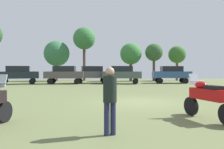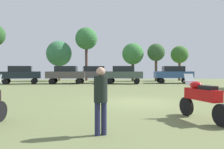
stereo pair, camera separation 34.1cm
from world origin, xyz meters
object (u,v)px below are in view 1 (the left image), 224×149
tree_2 (57,54)px  car_4 (123,73)px  car_3 (171,73)px  tree_6 (154,53)px  car_5 (92,73)px  car_1 (65,73)px  tree_4 (177,55)px  motorcycle_5 (207,97)px  tree_1 (131,54)px  car_2 (18,73)px  person_1 (110,96)px  tree_5 (84,39)px

tree_2 → car_4: bearing=-40.0°
car_3 → tree_6: size_ratio=0.85×
car_4 → car_5: same height
car_4 → tree_2: size_ratio=0.81×
car_1 → car_5: (3.03, 0.91, 0.00)m
tree_2 → tree_4: size_ratio=1.13×
motorcycle_5 → tree_1: size_ratio=0.42×
car_2 → tree_6: tree_6 is taller
car_3 → person_1: bearing=162.2°
car_2 → tree_4: size_ratio=0.92×
person_1 → tree_4: bearing=-132.9°
car_4 → tree_6: bearing=-29.9°
car_2 → tree_5: bearing=-56.8°
car_3 → tree_1: (-3.84, 5.71, 2.60)m
tree_1 → car_2: bearing=-156.8°
car_2 → motorcycle_5: bearing=-158.7°
person_1 → tree_1: size_ratio=0.32×
car_1 → tree_4: size_ratio=0.88×
car_3 → motorcycle_5: bearing=169.3°
car_3 → tree_2: bearing=71.0°
car_3 → car_4: size_ratio=0.97×
car_4 → tree_5: bearing=44.2°
person_1 → tree_5: size_ratio=0.22×
car_2 → tree_4: bearing=-85.3°
person_1 → motorcycle_5: bearing=-175.2°
car_1 → car_2: same height
tree_4 → tree_5: (-13.28, 1.04, 2.27)m
tree_5 → car_5: bearing=-79.6°
person_1 → tree_2: (-5.44, 26.67, 2.86)m
motorcycle_5 → tree_2: size_ratio=0.40×
tree_2 → tree_1: bearing=-4.9°
car_2 → tree_4: (20.25, 5.80, 2.52)m
car_3 → person_1: 21.91m
motorcycle_5 → car_2: size_ratio=0.49×
car_4 → tree_5: (-4.56, 7.18, 4.79)m
tree_5 → tree_6: 10.10m
car_3 → car_2: bearing=96.1°
car_1 → person_1: (3.54, -20.03, -0.18)m
person_1 → tree_1: tree_1 is taller
car_1 → tree_6: tree_6 is taller
tree_6 → car_1: bearing=-154.9°
car_1 → person_1: 20.34m
car_3 → car_4: same height
tree_5 → person_1: bearing=-86.6°
car_3 → tree_1: size_ratio=0.84×
motorcycle_5 → tree_5: bearing=86.6°
car_1 → tree_5: 8.53m
car_2 → tree_2: bearing=-36.3°
tree_5 → tree_6: bearing=-7.3°
car_2 → tree_5: size_ratio=0.60×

